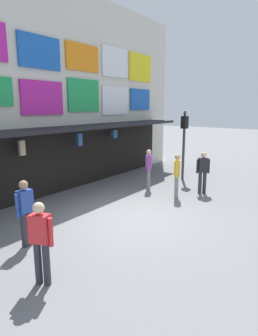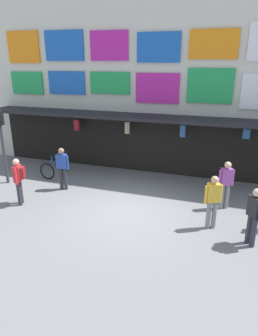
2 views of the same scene
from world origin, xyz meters
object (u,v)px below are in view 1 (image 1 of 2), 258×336
(pedestrian_in_purple, at_px, (25,210))
(pedestrian_in_red, at_px, (149,167))
(pedestrian_in_black, at_px, (177,173))
(traffic_light_far, at_px, (184,135))
(pedestrian_in_green, at_px, (203,170))
(pedestrian_in_white, at_px, (41,237))

(pedestrian_in_purple, height_order, pedestrian_in_red, same)
(pedestrian_in_purple, relative_size, pedestrian_in_black, 1.00)
(pedestrian_in_red, bearing_deg, traffic_light_far, -10.10)
(traffic_light_far, xyz_separation_m, pedestrian_in_purple, (-8.37, 0.13, -1.19))
(pedestrian_in_green, height_order, pedestrian_in_purple, same)
(traffic_light_far, xyz_separation_m, pedestrian_in_white, (-9.13, -1.49, -1.16))
(pedestrian_in_red, bearing_deg, pedestrian_in_white, -164.30)
(traffic_light_far, relative_size, pedestrian_in_green, 1.90)
(pedestrian_in_white, relative_size, pedestrian_in_red, 1.00)
(traffic_light_far, distance_m, pedestrian_in_black, 3.11)
(pedestrian_in_green, distance_m, pedestrian_in_red, 2.18)
(pedestrian_in_green, relative_size, pedestrian_in_purple, 1.00)
(traffic_light_far, relative_size, pedestrian_in_black, 1.90)
(pedestrian_in_red, bearing_deg, pedestrian_in_green, -69.67)
(pedestrian_in_red, bearing_deg, pedestrian_in_purple, -177.31)
(pedestrian_in_green, xyz_separation_m, pedestrian_in_red, (-0.76, 2.05, 0.00))
(pedestrian_in_purple, bearing_deg, pedestrian_in_red, 2.69)
(pedestrian_in_green, distance_m, pedestrian_in_purple, 7.02)
(pedestrian_in_green, distance_m, pedestrian_in_white, 7.55)
(pedestrian_in_black, relative_size, pedestrian_in_red, 1.00)
(pedestrian_in_white, xyz_separation_m, pedestrian_in_black, (6.46, 0.44, -0.04))
(pedestrian_in_green, relative_size, pedestrian_in_black, 1.00)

